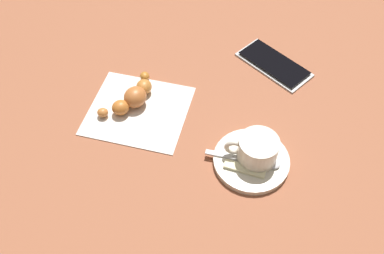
% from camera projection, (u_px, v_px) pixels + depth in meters
% --- Properties ---
extents(ground_plane, '(1.80, 1.80, 0.00)m').
position_uv_depth(ground_plane, '(188.00, 131.00, 0.76)').
color(ground_plane, '#965539').
extents(saucer, '(0.13, 0.13, 0.01)m').
position_uv_depth(saucer, '(251.00, 161.00, 0.72)').
color(saucer, silver).
rests_on(saucer, ground).
extents(espresso_cup, '(0.09, 0.07, 0.05)m').
position_uv_depth(espresso_cup, '(257.00, 150.00, 0.70)').
color(espresso_cup, silver).
rests_on(espresso_cup, saucer).
extents(teaspoon, '(0.13, 0.03, 0.01)m').
position_uv_depth(teaspoon, '(255.00, 161.00, 0.71)').
color(teaspoon, silver).
rests_on(teaspoon, saucer).
extents(sugar_packet, '(0.07, 0.02, 0.01)m').
position_uv_depth(sugar_packet, '(245.00, 169.00, 0.70)').
color(sugar_packet, beige).
rests_on(sugar_packet, saucer).
extents(napkin, '(0.20, 0.19, 0.00)m').
position_uv_depth(napkin, '(138.00, 110.00, 0.79)').
color(napkin, silver).
rests_on(napkin, ground).
extents(croissant, '(0.08, 0.14, 0.04)m').
position_uv_depth(croissant, '(133.00, 97.00, 0.79)').
color(croissant, '#C17437').
rests_on(croissant, napkin).
extents(cell_phone, '(0.17, 0.13, 0.01)m').
position_uv_depth(cell_phone, '(274.00, 64.00, 0.87)').
color(cell_phone, '#B4B7B9').
rests_on(cell_phone, ground).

